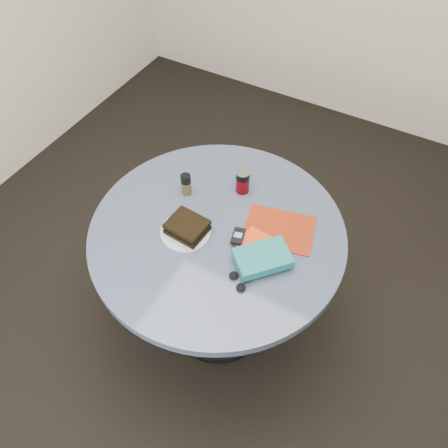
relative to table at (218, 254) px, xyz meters
The scene contains 11 objects.
ground 0.59m from the table, ahead, with size 4.00×4.00×0.00m, color black.
table is the anchor object (origin of this frame).
plate 0.21m from the table, 142.88° to the right, with size 0.19×0.19×0.01m, color silver.
sandwich 0.23m from the table, 141.73° to the right, with size 0.15×0.13×0.05m.
soda_can 0.32m from the table, 92.82° to the left, with size 0.07×0.07×0.11m.
pepper_grinder 0.32m from the table, 152.18° to the left, with size 0.06×0.06×0.10m.
magazine 0.29m from the table, 28.44° to the left, with size 0.27×0.20×0.00m, color maroon.
red_book 0.26m from the table, ahead, with size 0.16×0.11×0.01m, color red.
novel 0.31m from the table, 15.56° to the right, with size 0.20×0.13×0.04m, color #17696E.
mp3_player 0.21m from the table, ahead, with size 0.06×0.08×0.01m.
headphones 0.31m from the table, 44.33° to the right, with size 0.09×0.08×0.02m.
Camera 1 is at (0.54, -0.91, 2.07)m, focal length 35.00 mm.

